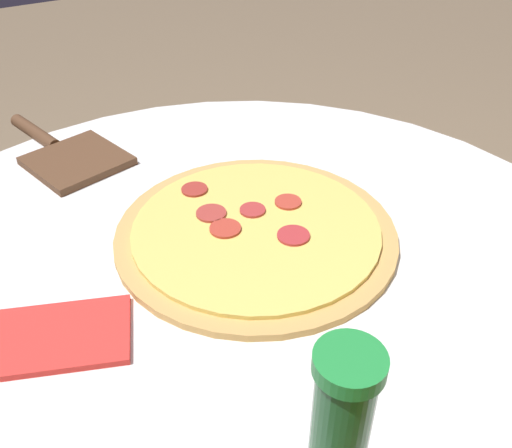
# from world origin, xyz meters

# --- Properties ---
(table) EXTENTS (1.00, 1.00, 0.70)m
(table) POSITION_xyz_m (0.00, 0.00, 0.53)
(table) COLOR white
(table) RESTS_ON ground_plane
(pizza) EXTENTS (0.37, 0.37, 0.02)m
(pizza) POSITION_xyz_m (-0.06, -0.05, 0.71)
(pizza) COLOR tan
(pizza) RESTS_ON table
(pizza_paddle) EXTENTS (0.16, 0.28, 0.02)m
(pizza_paddle) POSITION_xyz_m (0.10, -0.39, 0.71)
(pizza_paddle) COLOR brown
(pizza_paddle) RESTS_ON table
(napkin) EXTENTS (0.18, 0.15, 0.01)m
(napkin) POSITION_xyz_m (0.22, -0.01, 0.70)
(napkin) COLOR red
(napkin) RESTS_ON table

